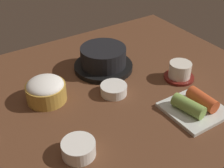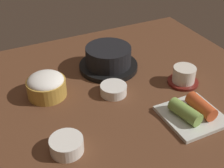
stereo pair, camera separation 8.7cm
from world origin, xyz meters
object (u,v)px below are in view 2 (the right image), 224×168
tea_cup_with_saucer (184,76)px  kimchi_plate (192,112)px  banchan_cup_center (114,89)px  side_bowl_near (67,145)px  stone_pot (108,59)px  rice_bowl (46,85)px

tea_cup_with_saucer → kimchi_plate: 15.88cm
banchan_cup_center → kimchi_plate: 22.79cm
kimchi_plate → side_bowl_near: (-32.88, 3.12, 0.18)cm
stone_pot → tea_cup_with_saucer: (16.54, -17.59, -1.02)cm
rice_bowl → banchan_cup_center: rice_bowl is taller
stone_pot → banchan_cup_center: (-4.70, -13.29, -2.05)cm
stone_pot → tea_cup_with_saucer: bearing=-46.8°
tea_cup_with_saucer → kimchi_plate: tea_cup_with_saucer is taller
rice_bowl → banchan_cup_center: bearing=-24.0°
stone_pot → tea_cup_with_saucer: size_ratio=2.04×
banchan_cup_center → kimchi_plate: size_ratio=0.52×
rice_bowl → kimchi_plate: bearing=-40.0°
stone_pot → side_bowl_near: size_ratio=2.44×
stone_pot → side_bowl_near: stone_pot is taller
rice_bowl → side_bowl_near: size_ratio=1.43×
kimchi_plate → rice_bowl: bearing=140.0°
banchan_cup_center → kimchi_plate: (13.66, -18.24, 0.15)cm
stone_pot → banchan_cup_center: 14.24cm
stone_pot → kimchi_plate: bearing=-74.1°
rice_bowl → banchan_cup_center: (17.23, -7.67, -1.91)cm
rice_bowl → side_bowl_near: (-1.98, -22.78, -1.58)cm
stone_pot → kimchi_plate: 32.83cm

